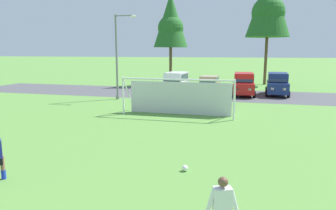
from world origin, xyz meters
TOP-DOWN VIEW (x-y plane):
  - ground_plane at (0.00, 15.00)m, footprint 400.00×400.00m
  - parking_lot_strip at (0.00, 27.90)m, footprint 52.00×8.40m
  - soccer_ball at (1.76, 7.78)m, footprint 0.22×0.22m
  - soccer_goal at (-0.69, 17.41)m, footprint 7.44×1.98m
  - parked_car_slot_far_left at (-3.26, 27.24)m, footprint 2.31×4.69m
  - parked_car_slot_left at (-0.22, 29.11)m, footprint 2.20×4.28m
  - parked_car_slot_center_left at (3.26, 28.06)m, footprint 2.27×4.67m
  - parked_car_slot_center at (6.42, 29.03)m, footprint 2.26×4.66m
  - tree_left_edge at (-5.95, 35.52)m, footprint 4.25×4.25m
  - tree_mid_left at (5.64, 38.88)m, footprint 5.38×5.38m
  - street_lamp at (-7.34, 22.74)m, footprint 2.00×0.32m

SIDE VIEW (x-z plane):
  - ground_plane at x=0.00m, z-range 0.00..0.00m
  - parking_lot_strip at x=0.00m, z-range 0.00..0.01m
  - soccer_ball at x=1.76m, z-range 0.00..0.22m
  - parked_car_slot_left at x=-0.22m, z-range 0.02..1.74m
  - parked_car_slot_far_left at x=-3.26m, z-range 0.03..2.19m
  - parked_car_slot_center_left at x=3.26m, z-range 0.03..2.19m
  - parked_car_slot_center at x=6.42m, z-range 0.03..2.19m
  - soccer_goal at x=-0.69m, z-range 0.01..2.58m
  - street_lamp at x=-7.34m, z-range 0.14..7.44m
  - tree_left_edge at x=-5.95m, z-range 2.13..13.45m
  - tree_mid_left at x=5.64m, z-range 2.71..17.07m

